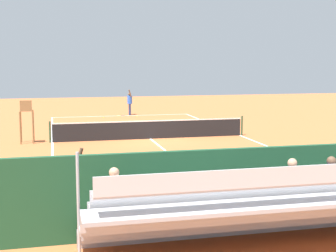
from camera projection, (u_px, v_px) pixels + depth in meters
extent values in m
plane|color=#BC6033|center=(150.00, 139.00, 25.49)|extent=(60.00, 60.00, 0.00)
cube|color=white|center=(121.00, 116.00, 36.10)|extent=(10.00, 0.10, 0.01)
cube|color=white|center=(221.00, 194.00, 14.88)|extent=(10.00, 0.10, 0.01)
cube|color=white|center=(240.00, 135.00, 26.64)|extent=(0.10, 22.00, 0.01)
cube|color=white|center=(52.00, 142.00, 24.35)|extent=(0.10, 22.00, 0.01)
cube|color=white|center=(132.00, 124.00, 31.32)|extent=(7.50, 0.10, 0.01)
cube|color=white|center=(180.00, 162.00, 19.66)|extent=(7.50, 0.10, 0.01)
cube|color=white|center=(150.00, 139.00, 25.49)|extent=(0.10, 12.10, 0.01)
cube|color=white|center=(121.00, 116.00, 36.10)|extent=(0.10, 0.30, 0.01)
cube|color=black|center=(150.00, 130.00, 25.43)|extent=(10.00, 0.02, 0.91)
cube|color=white|center=(150.00, 121.00, 25.37)|extent=(10.00, 0.04, 0.06)
cylinder|color=#2D5133|center=(242.00, 126.00, 26.59)|extent=(0.10, 0.10, 1.07)
cylinder|color=#2D5133|center=(50.00, 132.00, 24.25)|extent=(0.10, 0.10, 1.07)
cube|color=#1E4C2D|center=(263.00, 187.00, 11.86)|extent=(18.00, 0.16, 2.00)
cube|color=#B2B2B7|center=(268.00, 223.00, 11.62)|extent=(9.00, 0.10, 0.45)
cube|color=#B2B2B7|center=(275.00, 220.00, 11.26)|extent=(9.00, 0.80, 0.08)
cube|color=#B2B2B7|center=(268.00, 222.00, 11.65)|extent=(9.00, 0.04, 0.45)
cube|color=silver|center=(277.00, 203.00, 11.11)|extent=(8.60, 0.36, 0.04)
cube|color=silver|center=(281.00, 197.00, 10.91)|extent=(8.60, 0.03, 0.36)
cube|color=#B2B2B7|center=(292.00, 211.00, 10.43)|extent=(9.00, 0.80, 0.08)
cube|color=#B2B2B7|center=(283.00, 214.00, 10.82)|extent=(9.00, 0.04, 0.45)
cube|color=silver|center=(295.00, 194.00, 10.28)|extent=(8.60, 0.36, 0.04)
cube|color=silver|center=(299.00, 186.00, 10.08)|extent=(8.60, 0.03, 0.36)
cube|color=#B2B2B7|center=(312.00, 201.00, 9.60)|extent=(9.00, 0.80, 0.08)
cube|color=#B2B2B7|center=(302.00, 205.00, 9.99)|extent=(9.00, 0.04, 0.45)
cube|color=silver|center=(316.00, 182.00, 9.45)|extent=(8.60, 0.36, 0.04)
cube|color=silver|center=(321.00, 174.00, 9.25)|extent=(8.60, 0.03, 0.36)
cylinder|color=#B2B2B7|center=(79.00, 212.00, 9.36)|extent=(0.06, 0.06, 2.35)
cube|color=#2D2D33|center=(113.00, 211.00, 10.41)|extent=(0.32, 0.40, 0.12)
cylinder|color=yellow|center=(113.00, 200.00, 10.26)|extent=(0.30, 0.30, 0.45)
sphere|color=#8C6647|center=(113.00, 185.00, 10.21)|extent=(0.20, 0.20, 0.20)
cube|color=#2D2D33|center=(289.00, 190.00, 10.42)|extent=(0.32, 0.40, 0.12)
cylinder|color=black|center=(292.00, 178.00, 10.27)|extent=(0.30, 0.30, 0.45)
sphere|color=tan|center=(292.00, 163.00, 10.23)|extent=(0.20, 0.20, 0.20)
cube|color=#2D2D33|center=(327.00, 187.00, 10.63)|extent=(0.32, 0.40, 0.12)
cylinder|color=blue|center=(331.00, 176.00, 10.48)|extent=(0.30, 0.30, 0.45)
sphere|color=brown|center=(331.00, 161.00, 10.44)|extent=(0.20, 0.20, 0.20)
cube|color=#2D2D33|center=(114.00, 201.00, 9.56)|extent=(0.32, 0.40, 0.12)
cylinder|color=white|center=(114.00, 189.00, 9.41)|extent=(0.30, 0.30, 0.45)
sphere|color=tan|center=(114.00, 172.00, 9.37)|extent=(0.20, 0.20, 0.20)
cylinder|color=olive|center=(33.00, 126.00, 24.43)|extent=(0.07, 0.07, 1.60)
cylinder|color=olive|center=(21.00, 126.00, 24.29)|extent=(0.07, 0.07, 1.60)
cylinder|color=olive|center=(33.00, 128.00, 23.85)|extent=(0.07, 0.07, 1.60)
cylinder|color=olive|center=(20.00, 128.00, 23.71)|extent=(0.07, 0.07, 1.60)
cube|color=olive|center=(26.00, 110.00, 23.96)|extent=(0.56, 0.56, 0.06)
cube|color=olive|center=(26.00, 105.00, 23.69)|extent=(0.56, 0.06, 0.48)
cube|color=olive|center=(32.00, 107.00, 24.00)|extent=(0.04, 0.48, 0.04)
cube|color=olive|center=(21.00, 107.00, 23.88)|extent=(0.04, 0.48, 0.04)
cube|color=#9E754C|center=(312.00, 196.00, 13.12)|extent=(1.80, 0.40, 0.05)
cylinder|color=#9E754C|center=(287.00, 206.00, 12.98)|extent=(0.06, 0.06, 0.45)
cube|color=#9E754C|center=(316.00, 187.00, 12.91)|extent=(1.80, 0.04, 0.36)
cube|color=#334C8C|center=(259.00, 212.00, 12.59)|extent=(0.90, 0.36, 0.36)
cylinder|color=navy|center=(130.00, 109.00, 36.69)|extent=(0.14, 0.14, 0.85)
cylinder|color=navy|center=(130.00, 109.00, 36.48)|extent=(0.14, 0.14, 0.85)
cylinder|color=blue|center=(130.00, 100.00, 36.49)|extent=(0.36, 0.36, 0.60)
sphere|color=brown|center=(130.00, 94.00, 36.44)|extent=(0.22, 0.22, 0.22)
cylinder|color=brown|center=(130.00, 93.00, 36.21)|extent=(0.25, 0.09, 0.55)
cylinder|color=brown|center=(129.00, 99.00, 36.70)|extent=(0.09, 0.09, 0.50)
cylinder|color=black|center=(122.00, 115.00, 36.18)|extent=(0.28, 0.10, 0.03)
torus|color=#D8CC4C|center=(119.00, 116.00, 36.05)|extent=(0.37, 0.37, 0.02)
cylinder|color=white|center=(119.00, 116.00, 36.05)|extent=(0.25, 0.25, 0.00)
sphere|color=#CCDB33|center=(103.00, 117.00, 34.75)|extent=(0.07, 0.07, 0.07)
sphere|color=#CCDB33|center=(137.00, 116.00, 35.43)|extent=(0.07, 0.07, 0.07)
cylinder|color=#232328|center=(81.00, 210.00, 11.93)|extent=(0.14, 0.14, 0.85)
cylinder|color=#232328|center=(80.00, 208.00, 12.15)|extent=(0.14, 0.14, 0.85)
cylinder|color=yellow|center=(80.00, 180.00, 11.94)|extent=(0.36, 0.36, 0.60)
sphere|color=brown|center=(79.00, 164.00, 11.89)|extent=(0.22, 0.22, 0.22)
cylinder|color=brown|center=(79.00, 159.00, 12.09)|extent=(0.25, 0.09, 0.55)
cylinder|color=brown|center=(80.00, 181.00, 11.73)|extent=(0.09, 0.09, 0.50)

